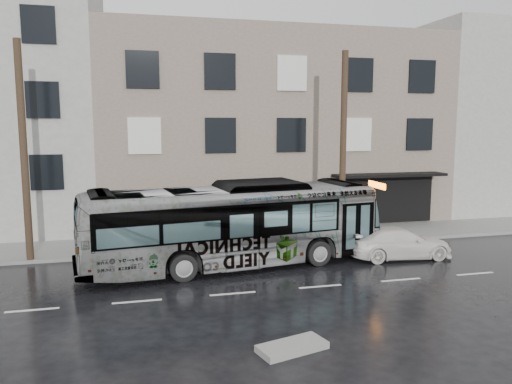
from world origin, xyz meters
TOP-DOWN VIEW (x-y plane):
  - ground at (0.00, 0.00)m, footprint 120.00×120.00m
  - sidewalk at (0.00, 4.90)m, footprint 90.00×3.60m
  - building_taupe at (5.00, 12.70)m, footprint 20.00×12.00m
  - utility_pole_front at (6.50, 3.30)m, footprint 0.30×0.30m
  - utility_pole_rear at (-7.50, 3.30)m, footprint 0.30×0.30m
  - sign_post at (7.60, 3.30)m, footprint 0.06×0.06m
  - bus at (0.68, 0.81)m, footprint 12.63×4.53m
  - white_sedan at (7.90, 0.33)m, footprint 4.70×2.18m
  - slush_pile at (0.65, -7.10)m, footprint 1.95×1.25m

SIDE VIEW (x-z plane):
  - ground at x=0.00m, z-range 0.00..0.00m
  - sidewalk at x=0.00m, z-range 0.00..0.15m
  - slush_pile at x=0.65m, z-range 0.00..0.18m
  - white_sedan at x=7.90m, z-range 0.00..1.33m
  - sign_post at x=7.60m, z-range 0.15..2.55m
  - bus at x=0.68m, z-range 0.00..3.44m
  - utility_pole_front at x=6.50m, z-range 0.15..9.15m
  - utility_pole_rear at x=-7.50m, z-range 0.15..9.15m
  - building_taupe at x=5.00m, z-range 0.00..11.00m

